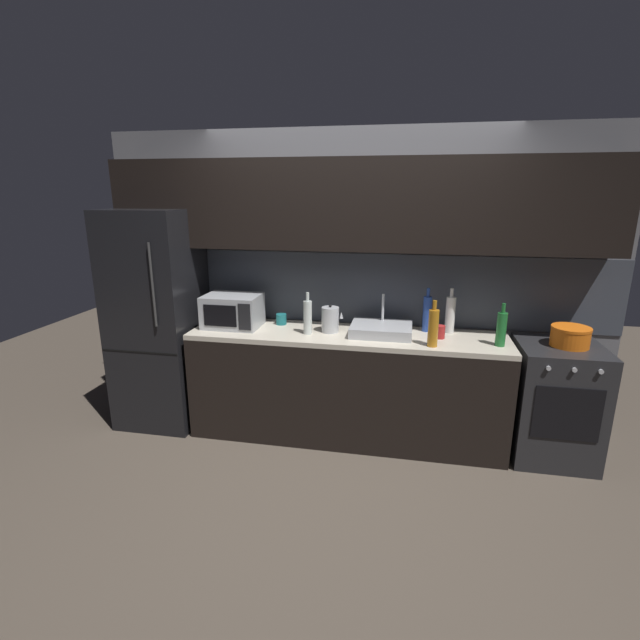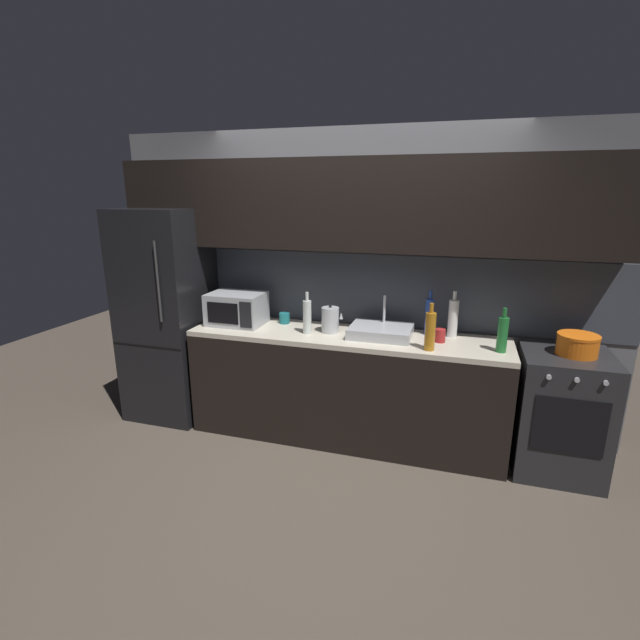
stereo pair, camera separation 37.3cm
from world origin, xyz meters
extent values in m
plane|color=#4C4238|center=(0.00, 0.00, 0.00)|extent=(10.00, 10.00, 0.00)
cube|color=slate|center=(0.00, 1.30, 1.25)|extent=(4.28, 0.10, 2.50)
cube|color=#3D424C|center=(0.00, 1.25, 1.20)|extent=(4.28, 0.01, 0.60)
cube|color=black|center=(0.00, 1.08, 1.90)|extent=(3.93, 0.34, 0.70)
cube|color=black|center=(0.00, 0.90, 0.43)|extent=(2.54, 0.60, 0.86)
cube|color=beige|center=(0.00, 0.90, 0.88)|extent=(2.54, 0.60, 0.04)
cube|color=black|center=(-1.65, 0.90, 0.93)|extent=(0.68, 0.66, 1.86)
cube|color=black|center=(-1.65, 0.57, 0.75)|extent=(0.67, 0.00, 0.01)
cylinder|color=#333333|center=(-1.46, 0.55, 1.30)|extent=(0.02, 0.02, 0.65)
cube|color=#232326|center=(1.61, 0.90, 0.45)|extent=(0.60, 0.60, 0.90)
cube|color=black|center=(1.61, 0.60, 0.50)|extent=(0.45, 0.01, 0.40)
cylinder|color=#B2B2B7|center=(1.44, 0.59, 0.83)|extent=(0.03, 0.02, 0.03)
cylinder|color=#B2B2B7|center=(1.61, 0.59, 0.83)|extent=(0.03, 0.02, 0.03)
cylinder|color=#B2B2B7|center=(1.77, 0.59, 0.83)|extent=(0.03, 0.02, 0.03)
cube|color=#A8AAAF|center=(-0.97, 0.92, 1.04)|extent=(0.46, 0.34, 0.27)
cube|color=black|center=(-1.01, 0.75, 1.04)|extent=(0.28, 0.01, 0.18)
cube|color=black|center=(-0.80, 0.75, 1.04)|extent=(0.10, 0.01, 0.22)
cube|color=#ADAFB5|center=(0.27, 0.93, 0.94)|extent=(0.48, 0.38, 0.08)
cylinder|color=silver|center=(0.27, 1.06, 1.09)|extent=(0.02, 0.02, 0.22)
cylinder|color=#B7BABF|center=(-0.14, 0.92, 1.00)|extent=(0.14, 0.14, 0.21)
sphere|color=black|center=(-0.14, 0.92, 1.12)|extent=(0.02, 0.02, 0.02)
cone|color=#B7BABF|center=(-0.05, 0.92, 1.04)|extent=(0.03, 0.03, 0.05)
cylinder|color=#1E6B2D|center=(1.15, 0.81, 1.03)|extent=(0.07, 0.07, 0.25)
cylinder|color=#1E6B2D|center=(1.15, 0.81, 1.19)|extent=(0.03, 0.03, 0.07)
cylinder|color=#234299|center=(0.63, 1.09, 1.04)|extent=(0.07, 0.07, 0.29)
cylinder|color=#234299|center=(0.63, 1.09, 1.22)|extent=(0.03, 0.03, 0.07)
cylinder|color=#B27019|center=(0.66, 0.71, 1.04)|extent=(0.07, 0.07, 0.28)
cylinder|color=#B27019|center=(0.66, 0.71, 1.21)|extent=(0.03, 0.03, 0.07)
cylinder|color=silver|center=(-0.30, 0.83, 1.03)|extent=(0.07, 0.07, 0.27)
cylinder|color=silver|center=(-0.30, 0.83, 1.20)|extent=(0.03, 0.03, 0.07)
cylinder|color=silver|center=(0.81, 1.09, 1.05)|extent=(0.08, 0.08, 0.29)
cylinder|color=silver|center=(0.81, 1.09, 1.23)|extent=(0.03, 0.03, 0.07)
cylinder|color=#A82323|center=(0.73, 0.92, 0.95)|extent=(0.08, 0.08, 0.10)
cylinder|color=#19666B|center=(-0.59, 1.06, 0.95)|extent=(0.09, 0.09, 0.09)
cylinder|color=orange|center=(1.65, 0.90, 0.96)|extent=(0.27, 0.27, 0.13)
cylinder|color=orange|center=(1.65, 0.90, 1.04)|extent=(0.27, 0.27, 0.02)
camera|label=1|loc=(0.48, -2.64, 2.00)|focal=26.06mm
camera|label=2|loc=(0.84, -2.55, 2.00)|focal=26.06mm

